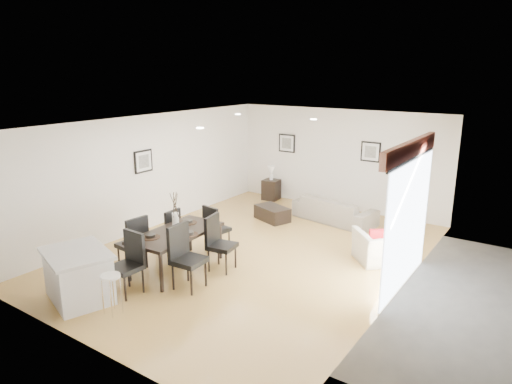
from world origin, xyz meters
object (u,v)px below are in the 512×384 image
Objects in this scene: dining_chair_wnear at (134,240)px; side_table at (271,190)px; dining_chair_head at (130,259)px; dining_chair_foot at (214,226)px; dining_table at (176,235)px; dining_chair_wfar at (169,229)px; dining_chair_efar at (218,240)px; coffee_table at (272,213)px; bar_stool at (111,280)px; armchair at (383,247)px; kitchen_island at (78,275)px; dining_chair_enear at (184,253)px; sofa at (334,210)px.

dining_chair_wnear reaches higher than side_table.
dining_chair_head is 2.26m from dining_chair_foot.
dining_chair_wfar is (-0.65, 0.46, -0.15)m from dining_table.
dining_table is 0.81m from dining_chair_wfar.
dining_chair_head is 6.34m from side_table.
dining_chair_efar is 1.80× the size of side_table.
dining_chair_wfar is at bearing -80.25° from coffee_table.
dining_chair_wfar is 1.46× the size of bar_stool.
armchair is at bearing 50.99° from dining_chair_head.
dining_chair_foot reaches higher than dining_chair_wfar.
dining_chair_head is (0.00, -1.12, -0.09)m from dining_table.
side_table is at bearing 113.93° from kitchen_island.
dining_chair_efar is (1.29, -0.02, 0.06)m from dining_chair_wfar.
dining_chair_enear is 1.29× the size of coffee_table.
dining_chair_head is (0.64, -0.66, 0.00)m from dining_chair_wnear.
side_table is (-1.78, 4.66, -0.30)m from dining_chair_efar.
side_table is at bearing 100.04° from dining_table.
sofa is at bearing 78.62° from dining_chair_head.
dining_table is 1.76× the size of dining_chair_efar.
armchair is 0.94× the size of dining_chair_head.
dining_chair_wnear is at bearing -146.49° from dining_table.
dining_table is at bearing -5.70° from armchair.
sofa is at bearing 71.23° from dining_table.
bar_stool is at bearing 41.79° from dining_chair_wnear.
dining_chair_foot is (0.63, 0.67, 0.01)m from dining_chair_wfar.
sofa is 1.12× the size of dining_table.
coffee_table is 5.30m from kitchen_island.
kitchen_island is at bearing 135.86° from dining_chair_enear.
dining_chair_head is (-3.12, -3.64, 0.27)m from armchair.
dining_chair_efar is at bearing 32.07° from dining_table.
dining_chair_efar is (0.01, 0.90, -0.04)m from dining_chair_enear.
dining_chair_head reaches higher than dining_chair_efar.
dining_chair_efar is 2.50m from kitchen_island.
dining_table is 1.14m from dining_chair_foot.
dining_chair_efar is 1.09× the size of dining_chair_foot.
dining_table is 1.94× the size of dining_chair_wfar.
dining_chair_enear reaches higher than dining_chair_efar.
sofa is at bearing 92.56° from kitchen_island.
dining_chair_wfar is at bearing 112.36° from kitchen_island.
dining_table is 5.24m from side_table.
dining_chair_wnear reaches higher than sofa.
kitchen_island reaches higher than dining_table.
bar_stool is (0.33, -1.78, -0.12)m from dining_table.
dining_table is 1.13m from dining_chair_head.
coffee_table is at bearing 40.67° from sofa.
kitchen_island is at bearing -84.71° from side_table.
bar_stool is (0.97, -1.32, -0.03)m from dining_chair_wnear.
coffee_table is at bearing 167.19° from dining_chair_wfar.
kitchen_island is (0.14, -1.32, -0.16)m from dining_chair_wnear.
sofa is 1.98× the size of dining_chair_wnear.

